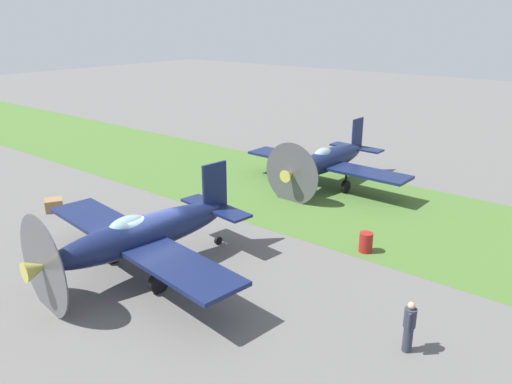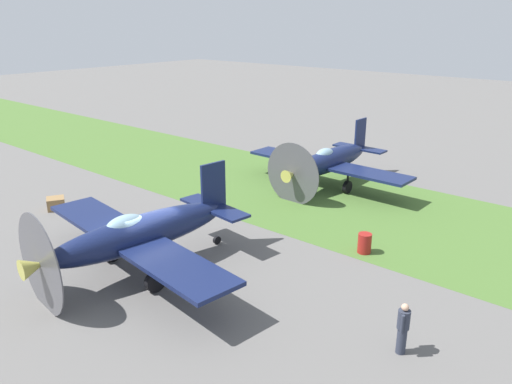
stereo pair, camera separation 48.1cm
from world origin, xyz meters
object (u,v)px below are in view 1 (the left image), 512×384
object	(u,v)px
fuel_drum	(366,242)
airplane_wingman	(327,160)
supply_crate	(54,205)
ground_crew_chief	(409,326)
airplane_lead	(141,235)

from	to	relation	value
fuel_drum	airplane_wingman	bearing A→B (deg)	-47.94
supply_crate	airplane_wingman	bearing A→B (deg)	-125.58
ground_crew_chief	fuel_drum	bearing A→B (deg)	-157.97
fuel_drum	airplane_lead	bearing A→B (deg)	50.66
fuel_drum	supply_crate	bearing A→B (deg)	21.04
airplane_wingman	supply_crate	xyz separation A→B (m)	(9.21, 12.88, -1.29)
supply_crate	airplane_lead	bearing A→B (deg)	170.76
ground_crew_chief	supply_crate	distance (m)	19.76
airplane_wingman	fuel_drum	distance (m)	9.41
ground_crew_chief	fuel_drum	distance (m)	7.05
airplane_lead	supply_crate	size ratio (longest dim) A/B	12.77
airplane_wingman	fuel_drum	world-z (taller)	airplane_wingman
ground_crew_chief	fuel_drum	size ratio (longest dim) A/B	1.92
airplane_wingman	airplane_lead	bearing A→B (deg)	91.69
airplane_lead	ground_crew_chief	distance (m)	10.60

